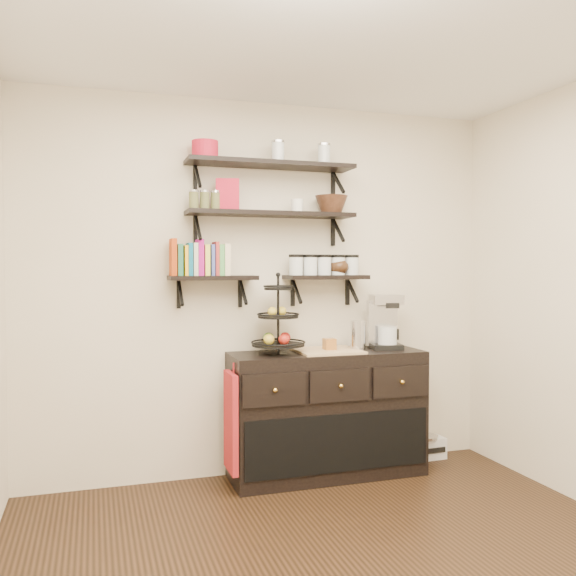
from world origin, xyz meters
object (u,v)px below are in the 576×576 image
(coffee_maker, at_px, (384,323))
(radio, at_px, (425,447))
(sideboard, at_px, (327,414))
(fruit_stand, at_px, (278,327))

(coffee_maker, bearing_deg, radio, 25.92)
(sideboard, bearing_deg, fruit_stand, 179.35)
(fruit_stand, distance_m, coffee_maker, 0.83)
(coffee_maker, relative_size, radio, 1.29)
(radio, bearing_deg, sideboard, -174.01)
(fruit_stand, bearing_deg, coffee_maker, 1.61)
(sideboard, bearing_deg, radio, 8.35)
(sideboard, distance_m, radio, 0.96)
(sideboard, relative_size, radio, 4.46)
(coffee_maker, bearing_deg, sideboard, -164.59)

